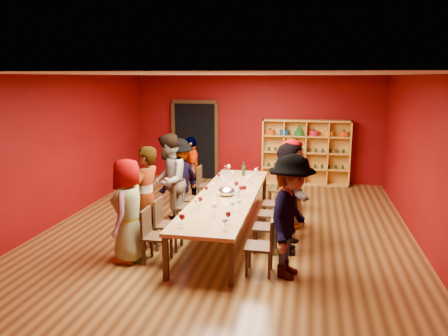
{
  "coord_description": "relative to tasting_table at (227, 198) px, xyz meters",
  "views": [
    {
      "loc": [
        1.53,
        -7.87,
        2.96
      ],
      "look_at": [
        -0.17,
        0.57,
        1.15
      ],
      "focal_mm": 35.0,
      "sensor_mm": 36.0,
      "label": 1
    }
  ],
  "objects": [
    {
      "name": "person_right_3",
      "position": [
        1.18,
        0.65,
        0.18
      ],
      "size": [
        0.62,
        0.93,
        1.76
      ],
      "primitive_type": "imported",
      "rotation": [
        0.0,
        0.0,
        1.38
      ],
      "color": "#5474AD",
      "rests_on": "ground"
    },
    {
      "name": "person_right_0",
      "position": [
        1.28,
        -1.66,
        0.24
      ],
      "size": [
        0.74,
        1.28,
        1.87
      ],
      "primitive_type": "imported",
      "rotation": [
        0.0,
        0.0,
        1.36
      ],
      "color": "pink",
      "rests_on": "ground"
    },
    {
      "name": "wine_glass_10",
      "position": [
        -0.3,
        -1.93,
        0.21
      ],
      "size": [
        0.09,
        0.09,
        0.21
      ],
      "color": "silver",
      "rests_on": "tasting_table"
    },
    {
      "name": "spittoon_bowl",
      "position": [
        -0.0,
        -0.04,
        0.13
      ],
      "size": [
        0.33,
        0.33,
        0.18
      ],
      "primitive_type": "ellipsoid",
      "color": "silver",
      "rests_on": "tasting_table"
    },
    {
      "name": "chair_person_left_0",
      "position": [
        -0.91,
        -1.57,
        -0.2
      ],
      "size": [
        0.42,
        0.42,
        0.89
      ],
      "color": "black",
      "rests_on": "ground"
    },
    {
      "name": "chair_person_left_3",
      "position": [
        -0.91,
        0.68,
        -0.2
      ],
      "size": [
        0.42,
        0.42,
        0.89
      ],
      "color": "black",
      "rests_on": "ground"
    },
    {
      "name": "person_right_4",
      "position": [
        1.18,
        1.81,
        0.13
      ],
      "size": [
        0.62,
        0.72,
        1.66
      ],
      "primitive_type": "imported",
      "rotation": [
        0.0,
        0.0,
        1.24
      ],
      "color": "tan",
      "rests_on": "ground"
    },
    {
      "name": "wine_glass_1",
      "position": [
        0.05,
        -1.28,
        0.21
      ],
      "size": [
        0.09,
        0.09,
        0.22
      ],
      "color": "silver",
      "rests_on": "tasting_table"
    },
    {
      "name": "wine_glass_3",
      "position": [
        -0.29,
        -0.89,
        0.2
      ],
      "size": [
        0.08,
        0.08,
        0.2
      ],
      "color": "silver",
      "rests_on": "tasting_table"
    },
    {
      "name": "wine_glass_15",
      "position": [
        -0.05,
        -0.52,
        0.2
      ],
      "size": [
        0.08,
        0.08,
        0.2
      ],
      "color": "silver",
      "rests_on": "tasting_table"
    },
    {
      "name": "tasting_table",
      "position": [
        0.0,
        0.0,
        0.0
      ],
      "size": [
        1.1,
        4.5,
        0.75
      ],
      "color": "#A37844",
      "rests_on": "ground"
    },
    {
      "name": "carafe_b",
      "position": [
        0.27,
        -0.37,
        0.16
      ],
      "size": [
        0.12,
        0.12,
        0.24
      ],
      "color": "silver",
      "rests_on": "tasting_table"
    },
    {
      "name": "wine_glass_22",
      "position": [
        0.34,
        0.01,
        0.2
      ],
      "size": [
        0.08,
        0.08,
        0.21
      ],
      "color": "silver",
      "rests_on": "tasting_table"
    },
    {
      "name": "wine_glass_7",
      "position": [
        -0.29,
        0.08,
        0.21
      ],
      "size": [
        0.09,
        0.09,
        0.21
      ],
      "color": "silver",
      "rests_on": "tasting_table"
    },
    {
      "name": "wine_glass_9",
      "position": [
        0.36,
        1.87,
        0.19
      ],
      "size": [
        0.07,
        0.07,
        0.19
      ],
      "color": "silver",
      "rests_on": "tasting_table"
    },
    {
      "name": "chair_person_right_4",
      "position": [
        0.91,
        1.81,
        -0.2
      ],
      "size": [
        0.42,
        0.42,
        0.89
      ],
      "color": "black",
      "rests_on": "ground"
    },
    {
      "name": "wine_glass_11",
      "position": [
        -0.26,
        0.76,
        0.2
      ],
      "size": [
        0.08,
        0.08,
        0.21
      ],
      "color": "silver",
      "rests_on": "tasting_table"
    },
    {
      "name": "wine_glass_17",
      "position": [
        0.29,
        -1.06,
        0.2
      ],
      "size": [
        0.08,
        0.08,
        0.21
      ],
      "color": "silver",
      "rests_on": "tasting_table"
    },
    {
      "name": "wine_glass_16",
      "position": [
        -0.14,
        1.31,
        0.19
      ],
      "size": [
        0.08,
        0.08,
        0.19
      ],
      "color": "silver",
      "rests_on": "tasting_table"
    },
    {
      "name": "person_left_0",
      "position": [
        -1.31,
        -1.57,
        0.15
      ],
      "size": [
        0.51,
        0.86,
        1.69
      ],
      "primitive_type": "imported",
      "rotation": [
        0.0,
        0.0,
        -1.5
      ],
      "color": "#15173C",
      "rests_on": "ground"
    },
    {
      "name": "wine_glass_6",
      "position": [
        0.34,
        1.71,
        0.19
      ],
      "size": [
        0.07,
        0.07,
        0.19
      ],
      "color": "silver",
      "rests_on": "tasting_table"
    },
    {
      "name": "person_left_3",
      "position": [
        -1.17,
        0.68,
        0.15
      ],
      "size": [
        0.87,
        1.19,
        1.71
      ],
      "primitive_type": "imported",
      "rotation": [
        0.0,
        0.0,
        -2.0
      ],
      "color": "#BD7F86",
      "rests_on": "ground"
    },
    {
      "name": "person_left_1",
      "position": [
        -1.23,
        -0.99,
        0.2
      ],
      "size": [
        0.62,
        0.75,
        1.8
      ],
      "primitive_type": "imported",
      "rotation": [
        0.0,
        0.0,
        -1.81
      ],
      "color": "#5279A9",
      "rests_on": "ground"
    },
    {
      "name": "chair_person_right_2",
      "position": [
        0.91,
        -0.02,
        -0.2
      ],
      "size": [
        0.42,
        0.42,
        0.89
      ],
      "color": "black",
      "rests_on": "ground"
    },
    {
      "name": "person_right_1",
      "position": [
        1.17,
        -0.77,
        0.05
      ],
      "size": [
        0.44,
        0.9,
        1.5
      ],
      "primitive_type": "imported",
      "rotation": [
        0.0,
        0.0,
        1.61
      ],
      "color": "silver",
      "rests_on": "ground"
    },
    {
      "name": "chair_person_left_4",
      "position": [
        -0.91,
        1.85,
        -0.2
      ],
      "size": [
        0.42,
        0.42,
        0.89
      ],
      "color": "black",
      "rests_on": "ground"
    },
    {
      "name": "chair_person_right_1",
      "position": [
        0.91,
        -0.77,
        -0.2
      ],
      "size": [
        0.42,
        0.42,
        0.89
      ],
      "color": "black",
      "rests_on": "ground"
    },
    {
      "name": "doorway",
      "position": [
        -1.8,
        4.43,
        0.42
      ],
      "size": [
        1.4,
        0.17,
        2.3
      ],
      "color": "black",
      "rests_on": "ground"
    },
    {
      "name": "chair_person_left_1",
      "position": [
        -0.91,
        -0.99,
        -0.2
      ],
      "size": [
        0.42,
        0.42,
        0.89
      ],
      "color": "black",
      "rests_on": "ground"
    },
    {
      "name": "wine_glass_12",
      "position": [
        -0.32,
        1.88,
        0.21
      ],
      "size": [
        0.09,
        0.09,
        0.21
      ],
      "color": "silver",
      "rests_on": "tasting_table"
    },
    {
      "name": "wine_glass_4",
      "position": [
        0.14,
        0.26,
        0.21
      ],
      "size": [
        0.09,
        0.09,
        0.22
      ],
      "color": "silver",
      "rests_on": "tasting_table"
    },
    {
      "name": "wine_glass_23",
      "position": [
        0.28,
        0.87,
        0.18
      ],
      "size": [
        0.07,
        0.07,
        0.18
      ],
      "color": "silver",
      "rests_on": "tasting_table"
    },
    {
      "name": "wine_glass_0",
      "position": [
        -0.37,
        -1.78,
        0.19
      ],
      "size": [
        0.08,
        0.08,
        0.19
      ],
      "color": "silver",
      "rests_on": "tasting_table"
    },
    {
      "name": "carafe_a",
      "position": [
        -0.11,
        0.32,
        0.17
      ],
      "size": [
        0.11,
        0.11,
        0.26
      ],
      "color": "silver",
      "rests_on": "tasting_table"
    },
    {
      "name": "person_right_2",
      "position": [
        1.17,
        -0.02,
        0.2
      ],
      "size": [
        0.73,
        1.72,
        1.8
      ],
      "primitive_type": "imported",
      "rotation": [
        0.0,
        0.0,
        1.72
      ],
      "color": "white",
      "rests_on": "ground"
    },
    {
      "name": "wine_glass_18",
      "position": [
        -0.34,
        -0.96,
        0.18
      ],
      "size": [
        0.07,
        0.07,
        0.18
      ],
      "color": "silver",
      "rests_on": "tasting_table"
    },
    {
      "name": "wine_glass_20",
      "position": [
        0.34,
        -1.92,
        0.19
      ],
      "size": [
        0.08,
        0.08,
        0.19
      ],
      "color": "silver",
      "rests_on": "tasting_table"
    },
    {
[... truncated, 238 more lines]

